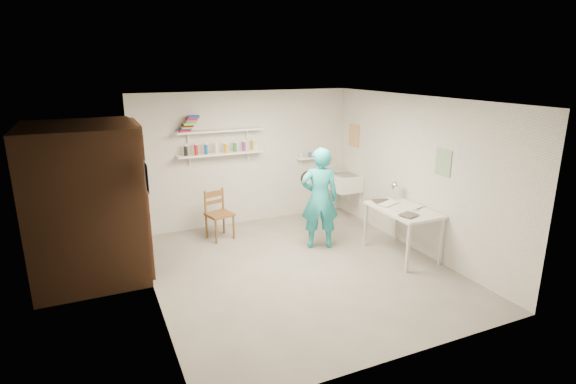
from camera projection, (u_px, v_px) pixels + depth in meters
name	position (u px, v px, depth m)	size (l,w,h in m)	color
floor	(299.00, 269.00, 6.47)	(4.00, 4.50, 0.02)	slate
ceiling	(301.00, 99.00, 5.81)	(4.00, 4.50, 0.02)	silver
wall_back	(246.00, 158.00, 8.12)	(4.00, 0.02, 2.40)	silver
wall_front	(406.00, 248.00, 4.16)	(4.00, 0.02, 2.40)	silver
wall_left	(148.00, 207.00, 5.35)	(0.02, 4.50, 2.40)	silver
wall_right	(417.00, 175.00, 6.93)	(0.02, 4.50, 2.40)	silver
doorway_recess	(141.00, 200.00, 6.33)	(0.02, 0.90, 2.00)	black
corridor_box	(85.00, 203.00, 6.04)	(1.40, 1.50, 2.10)	brown
door_lintel	(135.00, 125.00, 6.05)	(0.06, 1.05, 0.10)	brown
door_jamb_near	(147.00, 210.00, 5.90)	(0.06, 0.10, 2.00)	brown
door_jamb_far	(138.00, 191.00, 6.78)	(0.06, 0.10, 2.00)	brown
shelf_lower	(221.00, 154.00, 7.77)	(1.50, 0.22, 0.03)	white
shelf_upper	(220.00, 131.00, 7.66)	(1.50, 0.22, 0.03)	white
ledge_shelf	(314.00, 157.00, 8.60)	(0.70, 0.14, 0.03)	white
poster_left	(147.00, 178.00, 5.30)	(0.01, 0.28, 0.36)	#334C7F
poster_right_a	(354.00, 136.00, 8.41)	(0.01, 0.34, 0.42)	#995933
poster_right_b	(443.00, 162.00, 6.36)	(0.01, 0.30, 0.38)	#3F724C
belfast_sink	(344.00, 182.00, 8.46)	(0.48, 0.60, 0.30)	white
man	(320.00, 198.00, 7.04)	(0.59, 0.39, 1.63)	teal
wall_clock	(310.00, 179.00, 7.12)	(0.29, 0.29, 0.04)	beige
wooden_chair	(219.00, 214.00, 7.49)	(0.40, 0.38, 0.85)	brown
work_table	(402.00, 232.00, 6.85)	(0.68, 1.13, 0.75)	silver
desk_lamp	(396.00, 186.00, 7.15)	(0.14, 0.14, 0.14)	white
spray_cans	(221.00, 148.00, 7.74)	(1.29, 0.06, 0.17)	black
book_stack	(189.00, 124.00, 7.42)	(0.34, 0.14, 0.25)	red
ledge_pots	(314.00, 154.00, 8.58)	(0.48, 0.07, 0.09)	silver
papers	(403.00, 208.00, 6.74)	(0.30, 0.22, 0.03)	silver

